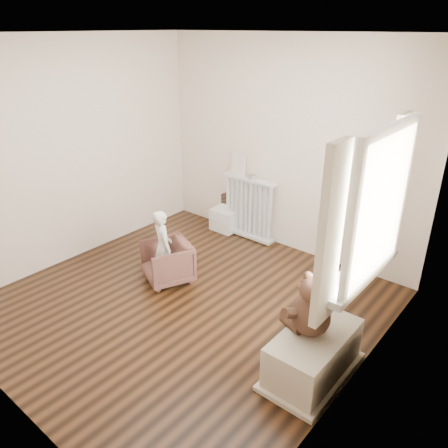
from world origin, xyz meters
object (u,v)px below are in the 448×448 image
Objects in this scene: toy_bench at (313,354)px; teddy_bear at (312,305)px; armchair at (167,262)px; child at (163,247)px; plush_cat at (380,240)px; toy_vanity at (224,212)px; radiator at (248,211)px.

teddy_bear is at bearing -163.90° from toy_bench.
child is at bearing -65.31° from armchair.
toy_bench is at bearing -101.32° from plush_cat.
child is 0.99× the size of toy_bench.
toy_vanity is 0.66× the size of child.
teddy_bear is at bearing -161.86° from child.
toy_vanity is (-0.39, -0.03, -0.11)m from radiator.
plush_cat is (2.50, -0.95, 0.72)m from toy_vanity.
radiator is 0.41m from toy_vanity.
child is 1.64× the size of teddy_bear.
toy_bench is (2.36, -1.70, -0.08)m from toy_vanity.
teddy_bear reaches higher than toy_vanity.
plush_cat is at bearing 79.46° from toy_bench.
radiator is at bearing 138.66° from toy_bench.
child is (0.00, -0.05, 0.21)m from armchair.
toy_bench is at bearing -41.34° from radiator.
radiator is 1.66× the size of armchair.
teddy_bear is at bearing -36.64° from toy_vanity.
child reaches higher than toy_vanity.
plush_cat is at bearing -141.01° from child.
radiator reaches higher than toy_bench.
radiator is 0.98× the size of toy_bench.
radiator is 0.99× the size of child.
toy_vanity is at bearing -51.57° from child.
toy_bench is at bearing -35.80° from toy_vanity.
plush_cat reaches higher than toy_vanity.
armchair is at bearing -75.80° from toy_vanity.
plush_cat is (2.13, 0.49, 0.77)m from armchair.
toy_vanity is 1.09× the size of teddy_bear.
armchair is at bearing 172.63° from toy_bench.
plush_cat reaches higher than child.
toy_bench is at bearing 17.31° from armchair.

